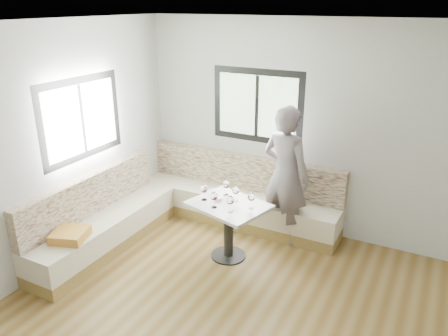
{
  "coord_description": "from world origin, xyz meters",
  "views": [
    {
      "loc": [
        1.38,
        -2.8,
        2.97
      ],
      "look_at": [
        -0.86,
        1.46,
        1.12
      ],
      "focal_mm": 35.0,
      "sensor_mm": 36.0,
      "label": 1
    }
  ],
  "objects": [
    {
      "name": "wine_glass_d",
      "position": [
        -0.7,
        1.47,
        0.86
      ],
      "size": [
        0.09,
        0.09,
        0.2
      ],
      "color": "white",
      "rests_on": "table"
    },
    {
      "name": "wine_glass_c",
      "position": [
        -0.63,
        1.18,
        0.86
      ],
      "size": [
        0.09,
        0.09,
        0.2
      ],
      "color": "white",
      "rests_on": "table"
    },
    {
      "name": "wine_glass_f",
      "position": [
        -0.89,
        1.57,
        0.86
      ],
      "size": [
        0.09,
        0.09,
        0.2
      ],
      "color": "white",
      "rests_on": "table"
    },
    {
      "name": "wine_glass_b",
      "position": [
        -0.85,
        1.2,
        0.86
      ],
      "size": [
        0.09,
        0.09,
        0.2
      ],
      "color": "white",
      "rests_on": "table"
    },
    {
      "name": "banquette",
      "position": [
        -1.59,
        1.63,
        0.33
      ],
      "size": [
        2.9,
        2.8,
        0.95
      ],
      "color": "olive",
      "rests_on": "ground"
    },
    {
      "name": "person",
      "position": [
        -0.3,
        2.07,
        0.91
      ],
      "size": [
        0.75,
        0.59,
        1.82
      ],
      "primitive_type": "imported",
      "rotation": [
        0.0,
        0.0,
        2.89
      ],
      "color": "slate",
      "rests_on": "ground"
    },
    {
      "name": "olive_ramekin",
      "position": [
        -0.9,
        1.39,
        0.74
      ],
      "size": [
        0.1,
        0.1,
        0.04
      ],
      "color": "white",
      "rests_on": "table"
    },
    {
      "name": "room",
      "position": [
        -0.08,
        0.08,
        1.41
      ],
      "size": [
        5.01,
        5.01,
        2.81
      ],
      "color": "brown",
      "rests_on": "ground"
    },
    {
      "name": "table",
      "position": [
        -0.75,
        1.36,
        0.54
      ],
      "size": [
        1.02,
        0.89,
        0.72
      ],
      "rotation": [
        0.0,
        0.0,
        -0.27
      ],
      "color": "black",
      "rests_on": "ground"
    },
    {
      "name": "wine_glass_e",
      "position": [
        -0.46,
        1.38,
        0.86
      ],
      "size": [
        0.09,
        0.09,
        0.2
      ],
      "color": "white",
      "rests_on": "table"
    },
    {
      "name": "wine_glass_a",
      "position": [
        -1.06,
        1.32,
        0.86
      ],
      "size": [
        0.09,
        0.09,
        0.2
      ],
      "color": "white",
      "rests_on": "table"
    }
  ]
}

